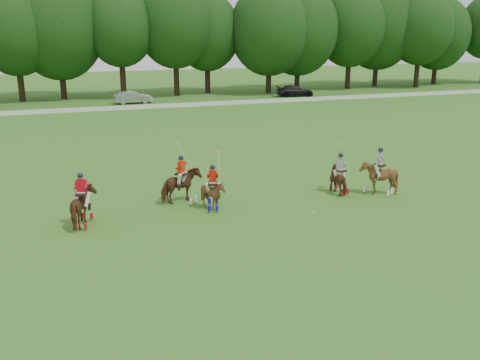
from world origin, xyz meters
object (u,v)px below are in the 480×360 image
object	(u,v)px
polo_red_c	(213,194)
polo_red_b	(182,186)
polo_ball	(314,212)
polo_stripe_b	(379,177)
car_right	(295,91)
polo_red_a	(83,207)
car_mid	(133,97)
polo_stripe_a	(340,179)

from	to	relation	value
polo_red_c	polo_red_b	bearing A→B (deg)	129.59
polo_red_c	polo_ball	distance (m)	4.82
polo_stripe_b	polo_red_b	bearing A→B (deg)	169.07
car_right	polo_stripe_b	xyz separation A→B (m)	(-12.90, -38.53, 0.25)
polo_stripe_b	polo_ball	bearing A→B (deg)	-160.93
car_right	polo_stripe_b	world-z (taller)	polo_stripe_b
polo_red_a	polo_red_b	distance (m)	5.07
polo_red_b	car_right	bearing A→B (deg)	58.07
car_mid	polo_red_c	size ratio (longest dim) A/B	1.54
polo_red_b	polo_stripe_b	size ratio (longest dim) A/B	1.18
car_mid	polo_ball	world-z (taller)	car_mid
car_right	polo_red_c	world-z (taller)	polo_red_c
car_mid	polo_red_c	bearing A→B (deg)	174.29
polo_stripe_a	polo_red_c	bearing A→B (deg)	-177.11
car_right	polo_red_a	distance (m)	47.21
car_mid	polo_stripe_b	size ratio (longest dim) A/B	1.70
polo_stripe_b	polo_ball	xyz separation A→B (m)	(-4.43, -1.53, -0.87)
polo_red_a	polo_stripe_b	xyz separation A→B (m)	(14.69, -0.22, 0.04)
polo_ball	polo_stripe_b	bearing A→B (deg)	19.07
polo_red_a	polo_stripe_a	world-z (taller)	polo_stripe_a
polo_red_a	polo_ball	bearing A→B (deg)	-9.68
car_mid	polo_red_c	xyz separation A→B (m)	(-1.60, -38.04, 0.08)
polo_red_a	polo_red_b	size ratio (longest dim) A/B	0.81
polo_red_a	polo_red_c	distance (m)	5.96
car_right	polo_red_b	xyz separation A→B (m)	(-22.81, -36.61, 0.20)
polo_stripe_a	polo_ball	size ratio (longest dim) A/B	29.82
polo_red_b	polo_ball	bearing A→B (deg)	-32.16
polo_red_a	polo_red_c	size ratio (longest dim) A/B	0.88
polo_red_c	polo_ball	world-z (taller)	polo_red_c
polo_stripe_b	car_mid	bearing A→B (deg)	100.50
polo_stripe_a	polo_ball	xyz separation A→B (m)	(-2.65, -2.38, -0.72)
polo_stripe_a	polo_stripe_b	world-z (taller)	polo_stripe_a
car_mid	polo_stripe_a	xyz separation A→B (m)	(5.36, -37.69, 0.07)
polo_stripe_b	car_right	bearing A→B (deg)	71.49
car_right	polo_red_a	size ratio (longest dim) A/B	1.92
car_mid	car_right	xyz separation A→B (m)	(20.04, 0.00, -0.03)
car_right	polo_ball	size ratio (longest dim) A/B	51.09
polo_red_c	polo_red_a	bearing A→B (deg)	-177.34
polo_red_c	polo_stripe_b	bearing A→B (deg)	-3.23
polo_red_a	polo_red_b	xyz separation A→B (m)	(4.77, 1.70, -0.00)
polo_red_a	polo_stripe_b	distance (m)	14.69
car_right	polo_red_a	bearing A→B (deg)	152.01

